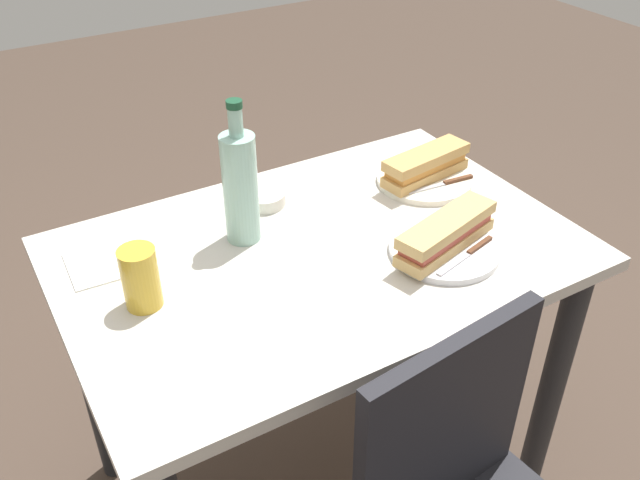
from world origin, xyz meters
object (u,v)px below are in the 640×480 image
object	(u,v)px
plate_far	(444,250)
olive_bowl	(264,198)
dining_table	(320,296)
baguette_sandwich_far	(446,233)
water_bottle	(240,186)
knife_far	(469,253)
baguette_sandwich_near	(426,165)
plate_near	(424,180)
knife_near	(445,183)
beer_glass	(140,278)

from	to	relation	value
plate_far	olive_bowl	bearing A→B (deg)	-57.15
dining_table	baguette_sandwich_far	xyz separation A→B (m)	(-0.21, 0.15, 0.18)
baguette_sandwich_far	water_bottle	xyz separation A→B (m)	(0.34, -0.26, 0.08)
dining_table	knife_far	size ratio (longest dim) A/B	6.07
plate_far	olive_bowl	distance (m)	0.44
baguette_sandwich_far	water_bottle	bearing A→B (deg)	-38.03
knife_far	olive_bowl	world-z (taller)	olive_bowl
baguette_sandwich_near	water_bottle	world-z (taller)	water_bottle
water_bottle	olive_bowl	xyz separation A→B (m)	(-0.10, -0.10, -0.11)
knife_far	water_bottle	xyz separation A→B (m)	(0.36, -0.31, 0.11)
plate_far	baguette_sandwich_far	size ratio (longest dim) A/B	0.87
plate_near	plate_far	world-z (taller)	same
olive_bowl	water_bottle	bearing A→B (deg)	46.03
knife_near	water_bottle	world-z (taller)	water_bottle
olive_bowl	plate_near	bearing A→B (deg)	163.94
water_bottle	knife_far	bearing A→B (deg)	139.34
knife_far	beer_glass	size ratio (longest dim) A/B	1.43
beer_glass	olive_bowl	size ratio (longest dim) A/B	1.21
plate_far	olive_bowl	xyz separation A→B (m)	(0.24, -0.37, 0.01)
baguette_sandwich_far	knife_far	xyz separation A→B (m)	(-0.02, 0.05, -0.03)
plate_near	water_bottle	distance (m)	0.50
dining_table	olive_bowl	bearing A→B (deg)	-84.36
dining_table	water_bottle	world-z (taller)	water_bottle
baguette_sandwich_near	baguette_sandwich_far	xyz separation A→B (m)	(0.15, 0.26, 0.00)
baguette_sandwich_near	beer_glass	world-z (taller)	beer_glass
water_bottle	baguette_sandwich_near	bearing A→B (deg)	179.22
baguette_sandwich_near	water_bottle	xyz separation A→B (m)	(0.48, -0.01, 0.08)
beer_glass	plate_near	bearing A→B (deg)	-172.13
baguette_sandwich_near	knife_near	distance (m)	0.06
plate_near	baguette_sandwich_near	size ratio (longest dim) A/B	0.96
knife_far	beer_glass	world-z (taller)	beer_glass
baguette_sandwich_near	baguette_sandwich_far	world-z (taller)	same
plate_near	baguette_sandwich_far	xyz separation A→B (m)	(0.15, 0.26, 0.04)
plate_near	baguette_sandwich_far	distance (m)	0.30
plate_near	knife_near	bearing A→B (deg)	110.06
dining_table	baguette_sandwich_near	distance (m)	0.42
plate_near	baguette_sandwich_near	bearing A→B (deg)	-90.00
plate_near	baguette_sandwich_near	xyz separation A→B (m)	(0.00, -0.00, 0.04)
knife_near	baguette_sandwich_near	bearing A→B (deg)	-69.94
knife_near	dining_table	bearing A→B (deg)	8.70
dining_table	water_bottle	xyz separation A→B (m)	(0.12, -0.12, 0.26)
knife_near	beer_glass	world-z (taller)	beer_glass
dining_table	knife_near	world-z (taller)	knife_near
knife_far	beer_glass	distance (m)	0.65
plate_near	baguette_sandwich_far	bearing A→B (deg)	60.47
plate_far	baguette_sandwich_far	xyz separation A→B (m)	(0.00, 0.00, 0.04)
dining_table	plate_near	xyz separation A→B (m)	(-0.36, -0.11, 0.14)
knife_far	water_bottle	distance (m)	0.49
plate_far	beer_glass	bearing A→B (deg)	-14.56
dining_table	beer_glass	size ratio (longest dim) A/B	8.65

